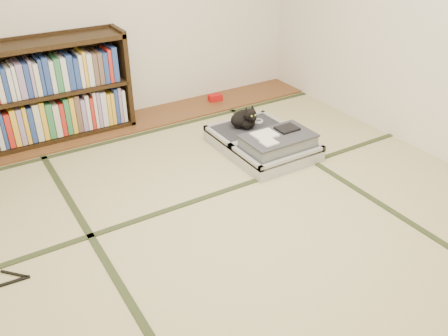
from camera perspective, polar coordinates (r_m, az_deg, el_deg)
floor at (r=3.45m, az=2.36°, el=-6.31°), size 4.50×4.50×0.00m
wood_strip at (r=5.00m, az=-10.53°, el=5.58°), size 4.00×0.50×0.02m
red_item at (r=5.39m, az=-1.06°, el=8.47°), size 0.16×0.12×0.07m
room_shell at (r=2.83m, az=3.01°, el=18.18°), size 4.50×4.50×4.50m
tatami_borders at (r=3.79m, az=-1.79°, el=-2.48°), size 4.00×4.50×0.01m
bookcase at (r=4.70m, az=-20.51°, el=8.37°), size 1.52×0.35×0.98m
suitcase at (r=4.30m, az=4.92°, el=3.04°), size 0.70×0.93×0.27m
cat at (r=4.45m, az=2.58°, el=5.96°), size 0.31×0.31×0.25m
cable_coil at (r=4.60m, az=4.15°, el=5.66°), size 0.10×0.10×0.02m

